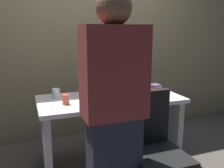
# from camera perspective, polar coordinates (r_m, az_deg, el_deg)

# --- Properties ---
(ground_plane) EXTENTS (9.00, 9.00, 0.00)m
(ground_plane) POSITION_cam_1_polar(r_m,az_deg,el_deg) (2.78, -0.37, -17.72)
(ground_plane) COLOR #4C4742
(wall_back) EXTENTS (6.40, 0.10, 3.00)m
(wall_back) POSITION_cam_1_polar(r_m,az_deg,el_deg) (3.22, -5.70, 14.25)
(wall_back) COLOR #8C7F5B
(wall_back) RESTS_ON ground
(desk) EXTENTS (1.46, 0.69, 0.73)m
(desk) POSITION_cam_1_polar(r_m,az_deg,el_deg) (2.56, -0.39, -7.92)
(desk) COLOR white
(desk) RESTS_ON ground
(office_chair) EXTENTS (0.52, 0.52, 0.94)m
(office_chair) POSITION_cam_1_polar(r_m,az_deg,el_deg) (1.97, 9.49, -17.06)
(office_chair) COLOR black
(office_chair) RESTS_ON ground
(person_at_desk) EXTENTS (0.40, 0.24, 1.64)m
(person_at_desk) POSITION_cam_1_polar(r_m,az_deg,el_deg) (1.59, 0.41, -7.91)
(person_at_desk) COLOR #262838
(person_at_desk) RESTS_ON ground
(monitor) EXTENTS (0.54, 0.15, 0.46)m
(monitor) POSITION_cam_1_polar(r_m,az_deg,el_deg) (2.59, -2.12, 3.26)
(monitor) COLOR silver
(monitor) RESTS_ON desk
(keyboard) EXTENTS (0.43, 0.15, 0.02)m
(keyboard) POSITION_cam_1_polar(r_m,az_deg,el_deg) (2.38, -2.30, -3.62)
(keyboard) COLOR white
(keyboard) RESTS_ON desk
(mouse) EXTENTS (0.06, 0.10, 0.03)m
(mouse) POSITION_cam_1_polar(r_m,az_deg,el_deg) (2.51, 4.36, -2.68)
(mouse) COLOR black
(mouse) RESTS_ON desk
(cup_near_keyboard) EXTENTS (0.06, 0.06, 0.09)m
(cup_near_keyboard) POSITION_cam_1_polar(r_m,az_deg,el_deg) (2.28, -10.85, -3.60)
(cup_near_keyboard) COLOR #D84C3F
(cup_near_keyboard) RESTS_ON desk
(cup_by_monitor) EXTENTS (0.08, 0.08, 0.10)m
(cup_by_monitor) POSITION_cam_1_polar(r_m,az_deg,el_deg) (2.52, -13.06, -2.14)
(cup_by_monitor) COLOR white
(cup_by_monitor) RESTS_ON desk
(book_stack) EXTENTS (0.24, 0.17, 0.09)m
(book_stack) POSITION_cam_1_polar(r_m,az_deg,el_deg) (2.72, 8.98, -0.92)
(book_stack) COLOR beige
(book_stack) RESTS_ON desk
(cell_phone) EXTENTS (0.11, 0.16, 0.01)m
(cell_phone) POSITION_cam_1_polar(r_m,az_deg,el_deg) (2.52, 11.54, -3.09)
(cell_phone) COLOR black
(cell_phone) RESTS_ON desk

